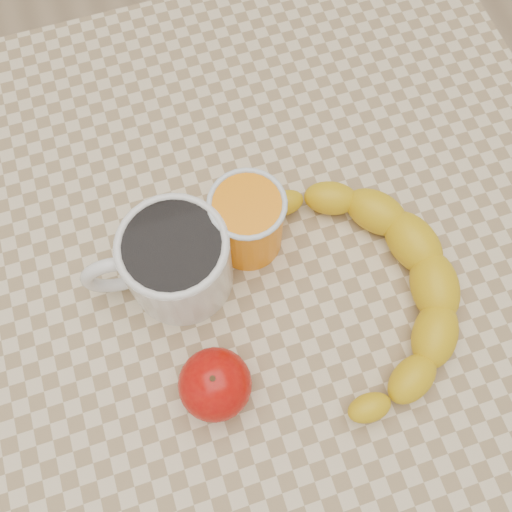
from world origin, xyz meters
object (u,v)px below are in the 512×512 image
object	(u,v)px
table	(256,288)
banana	(370,289)
coffee_mug	(174,261)
orange_juice_glass	(248,222)
apple	(215,384)

from	to	relation	value
table	banana	world-z (taller)	banana
coffee_mug	orange_juice_glass	xyz separation A→B (m)	(0.08, 0.02, -0.00)
apple	orange_juice_glass	bearing A→B (deg)	61.37
orange_juice_glass	banana	size ratio (longest dim) A/B	0.27
orange_juice_glass	banana	xyz separation A→B (m)	(0.10, -0.10, -0.02)
coffee_mug	orange_juice_glass	distance (m)	0.09
orange_juice_glass	apple	bearing A→B (deg)	-118.63
apple	banana	bearing A→B (deg)	14.07
coffee_mug	banana	world-z (taller)	coffee_mug
coffee_mug	apple	size ratio (longest dim) A/B	1.73
table	coffee_mug	distance (m)	0.16
coffee_mug	apple	distance (m)	0.13
orange_juice_glass	apple	world-z (taller)	orange_juice_glass
apple	table	bearing A→B (deg)	55.91
coffee_mug	banana	bearing A→B (deg)	-24.13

